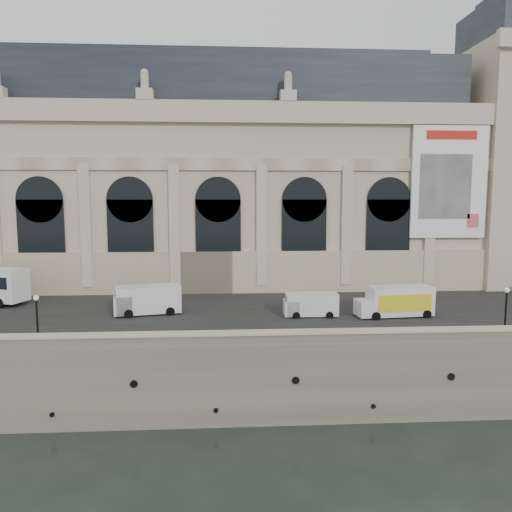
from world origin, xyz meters
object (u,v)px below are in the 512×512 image
at_px(van_b, 308,305).
at_px(lamp_right, 506,313).
at_px(van_c, 144,300).
at_px(lamp_left, 37,321).
at_px(box_truck, 396,302).

bearing_deg(van_b, lamp_right, -28.49).
bearing_deg(van_c, lamp_left, -123.14).
bearing_deg(box_truck, van_b, 176.35).
xyz_separation_m(van_b, lamp_right, (14.67, -7.96, 0.89)).
relative_size(lamp_left, lamp_right, 0.96).
height_order(van_c, box_truck, box_truck).
xyz_separation_m(box_truck, lamp_left, (-30.30, -7.56, 0.50)).
xyz_separation_m(van_c, lamp_left, (-6.44, -9.87, 0.54)).
height_order(van_c, lamp_right, lamp_right).
bearing_deg(box_truck, van_c, 174.48).
distance_m(lamp_left, lamp_right, 36.72).
bearing_deg(van_b, lamp_left, -159.85).
height_order(box_truck, lamp_left, lamp_left).
relative_size(van_c, lamp_right, 1.62).
distance_m(van_b, lamp_left, 23.50).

